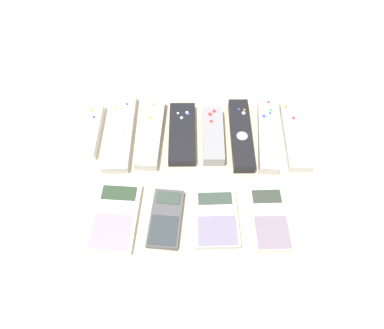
{
  "coord_description": "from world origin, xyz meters",
  "views": [
    {
      "loc": [
        0.01,
        -0.43,
        0.67
      ],
      "look_at": [
        0.0,
        0.03,
        0.01
      ],
      "focal_mm": 35.0,
      "sensor_mm": 36.0,
      "label": 1
    }
  ],
  "objects": [
    {
      "name": "remote_2",
      "position": [
        -0.1,
        0.12,
        0.01
      ],
      "size": [
        0.06,
        0.2,
        0.02
      ],
      "rotation": [
        0.0,
        0.0,
        -0.03
      ],
      "color": "#B7B7BC",
      "rests_on": "ground_plane"
    },
    {
      "name": "calculator_1",
      "position": [
        -0.05,
        -0.09,
        0.01
      ],
      "size": [
        0.07,
        0.13,
        0.01
      ],
      "rotation": [
        0.0,
        0.0,
        -0.07
      ],
      "color": "#4C4C51",
      "rests_on": "ground_plane"
    },
    {
      "name": "ground_plane",
      "position": [
        0.0,
        0.0,
        0.0
      ],
      "size": [
        3.0,
        3.0,
        0.0
      ],
      "primitive_type": "plane",
      "color": "beige"
    },
    {
      "name": "calculator_3",
      "position": [
        0.16,
        -0.09,
        0.01
      ],
      "size": [
        0.08,
        0.14,
        0.01
      ],
      "rotation": [
        0.0,
        0.0,
        0.06
      ],
      "color": "beige",
      "rests_on": "ground_plane"
    },
    {
      "name": "remote_3",
      "position": [
        -0.02,
        0.13,
        0.01
      ],
      "size": [
        0.07,
        0.18,
        0.02
      ],
      "rotation": [
        0.0,
        0.0,
        0.03
      ],
      "color": "black",
      "rests_on": "ground_plane"
    },
    {
      "name": "remote_4",
      "position": [
        0.05,
        0.12,
        0.01
      ],
      "size": [
        0.05,
        0.16,
        0.03
      ],
      "rotation": [
        0.0,
        0.0,
        0.02
      ],
      "color": "gray",
      "rests_on": "ground_plane"
    },
    {
      "name": "calculator_0",
      "position": [
        -0.15,
        -0.09,
        0.01
      ],
      "size": [
        0.09,
        0.15,
        0.01
      ],
      "rotation": [
        0.0,
        0.0,
        -0.04
      ],
      "color": "silver",
      "rests_on": "ground_plane"
    },
    {
      "name": "remote_6",
      "position": [
        0.17,
        0.13,
        0.01
      ],
      "size": [
        0.05,
        0.21,
        0.03
      ],
      "rotation": [
        0.0,
        0.0,
        -0.06
      ],
      "color": "#B7B7BC",
      "rests_on": "ground_plane"
    },
    {
      "name": "remote_7",
      "position": [
        0.23,
        0.13,
        0.01
      ],
      "size": [
        0.05,
        0.2,
        0.02
      ],
      "rotation": [
        0.0,
        0.0,
        -0.0
      ],
      "color": "#B7B7BC",
      "rests_on": "ground_plane"
    },
    {
      "name": "remote_1",
      "position": [
        -0.17,
        0.12,
        0.01
      ],
      "size": [
        0.06,
        0.22,
        0.02
      ],
      "rotation": [
        0.0,
        0.0,
        0.02
      ],
      "color": "#B7B7BC",
      "rests_on": "ground_plane"
    },
    {
      "name": "calculator_2",
      "position": [
        0.05,
        -0.09,
        0.01
      ],
      "size": [
        0.09,
        0.13,
        0.01
      ],
      "rotation": [
        0.0,
        0.0,
        0.06
      ],
      "color": "#B2B2B7",
      "rests_on": "ground_plane"
    },
    {
      "name": "remote_5",
      "position": [
        0.11,
        0.12,
        0.01
      ],
      "size": [
        0.05,
        0.2,
        0.03
      ],
      "rotation": [
        0.0,
        0.0,
        0.03
      ],
      "color": "black",
      "rests_on": "ground_plane"
    },
    {
      "name": "remote_0",
      "position": [
        -0.24,
        0.13,
        0.01
      ],
      "size": [
        0.05,
        0.15,
        0.02
      ],
      "rotation": [
        0.0,
        0.0,
        0.02
      ],
      "color": "white",
      "rests_on": "ground_plane"
    }
  ]
}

